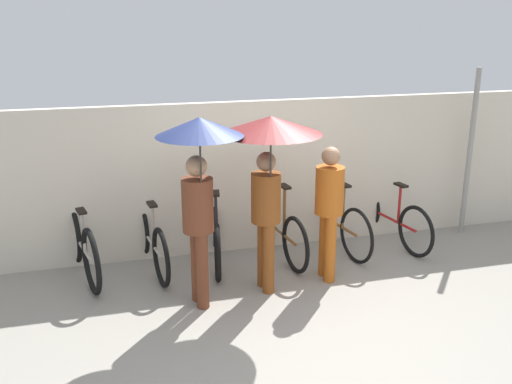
{
  "coord_description": "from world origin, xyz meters",
  "views": [
    {
      "loc": [
        -1.61,
        -4.66,
        2.94
      ],
      "look_at": [
        0.0,
        1.32,
        1.0
      ],
      "focal_mm": 40.0,
      "sensor_mm": 36.0,
      "label": 1
    }
  ],
  "objects": [
    {
      "name": "parked_bicycle_3",
      "position": [
        0.39,
        1.71,
        0.36
      ],
      "size": [
        0.44,
        1.67,
        1.03
      ],
      "rotation": [
        0.0,
        0.0,
        1.69
      ],
      "color": "black",
      "rests_on": "ground"
    },
    {
      "name": "parked_bicycle_2",
      "position": [
        -0.39,
        1.73,
        0.35
      ],
      "size": [
        0.47,
        1.65,
        0.97
      ],
      "rotation": [
        0.0,
        0.0,
        1.41
      ],
      "color": "black",
      "rests_on": "ground"
    },
    {
      "name": "awning_pole",
      "position": [
        3.13,
        1.83,
        1.14
      ],
      "size": [
        0.07,
        0.07,
        2.28
      ],
      "color": "gray",
      "rests_on": "ground"
    },
    {
      "name": "ground_plane",
      "position": [
        0.0,
        0.0,
        0.0
      ],
      "size": [
        30.0,
        30.0,
        0.0
      ],
      "primitive_type": "plane",
      "color": "gray"
    },
    {
      "name": "parked_bicycle_4",
      "position": [
        1.18,
        1.77,
        0.37
      ],
      "size": [
        0.46,
        1.65,
        1.11
      ],
      "rotation": [
        0.0,
        0.0,
        1.74
      ],
      "color": "black",
      "rests_on": "ground"
    },
    {
      "name": "back_wall",
      "position": [
        0.0,
        2.1,
        0.96
      ],
      "size": [
        11.94,
        0.12,
        1.92
      ],
      "color": "beige",
      "rests_on": "ground"
    },
    {
      "name": "parked_bicycle_1",
      "position": [
        -1.18,
        1.76,
        0.36
      ],
      "size": [
        0.44,
        1.67,
        0.98
      ],
      "rotation": [
        0.0,
        0.0,
        1.71
      ],
      "color": "black",
      "rests_on": "ground"
    },
    {
      "name": "pedestrian_leading",
      "position": [
        -0.75,
        0.65,
        1.51
      ],
      "size": [
        0.85,
        0.85,
        2.01
      ],
      "rotation": [
        0.0,
        0.0,
        3.28
      ],
      "color": "brown",
      "rests_on": "ground"
    },
    {
      "name": "pedestrian_trailing",
      "position": [
        0.75,
        0.96,
        0.9
      ],
      "size": [
        0.32,
        0.32,
        1.56
      ],
      "rotation": [
        0.0,
        0.0,
        3.13
      ],
      "color": "#B25619",
      "rests_on": "ground"
    },
    {
      "name": "pedestrian_center",
      "position": [
        -0.0,
        0.79,
        1.57
      ],
      "size": [
        1.05,
        1.05,
        1.97
      ],
      "rotation": [
        0.0,
        0.0,
        3.18
      ],
      "color": "brown",
      "rests_on": "ground"
    },
    {
      "name": "parked_bicycle_5",
      "position": [
        1.97,
        1.8,
        0.35
      ],
      "size": [
        0.48,
        1.73,
        0.97
      ],
      "rotation": [
        0.0,
        0.0,
        1.74
      ],
      "color": "black",
      "rests_on": "ground"
    },
    {
      "name": "parked_bicycle_0",
      "position": [
        -1.97,
        1.75,
        0.38
      ],
      "size": [
        0.55,
        1.67,
        0.97
      ],
      "rotation": [
        0.0,
        0.0,
        1.8
      ],
      "color": "black",
      "rests_on": "ground"
    }
  ]
}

